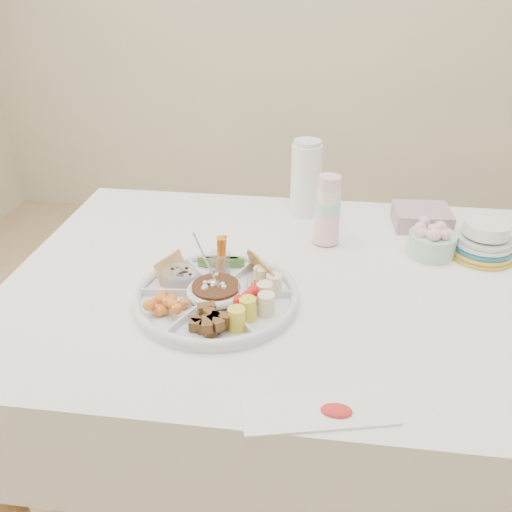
# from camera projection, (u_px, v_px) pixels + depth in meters

# --- Properties ---
(floor) EXTENTS (4.00, 4.00, 0.00)m
(floor) POSITION_uv_depth(u_px,v_px,m) (299.00, 481.00, 1.73)
(floor) COLOR tan
(floor) RESTS_ON ground
(dining_table) EXTENTS (1.52, 1.02, 0.76)m
(dining_table) POSITION_uv_depth(u_px,v_px,m) (304.00, 392.00, 1.54)
(dining_table) COLOR white
(dining_table) RESTS_ON floor
(party_tray) EXTENTS (0.42, 0.42, 0.04)m
(party_tray) POSITION_uv_depth(u_px,v_px,m) (216.00, 294.00, 1.26)
(party_tray) COLOR silver
(party_tray) RESTS_ON dining_table
(bean_dip) EXTENTS (0.12, 0.12, 0.04)m
(bean_dip) POSITION_uv_depth(u_px,v_px,m) (216.00, 291.00, 1.26)
(bean_dip) COLOR #4F260D
(bean_dip) RESTS_ON party_tray
(tortillas) EXTENTS (0.11, 0.11, 0.06)m
(tortillas) POSITION_uv_depth(u_px,v_px,m) (265.00, 272.00, 1.31)
(tortillas) COLOR #A7794A
(tortillas) RESTS_ON party_tray
(carrot_cucumber) EXTENTS (0.11, 0.11, 0.09)m
(carrot_cucumber) POSITION_uv_depth(u_px,v_px,m) (220.00, 251.00, 1.35)
(carrot_cucumber) COLOR orange
(carrot_cucumber) RESTS_ON party_tray
(pita_raisins) EXTENTS (0.13, 0.13, 0.07)m
(pita_raisins) POSITION_uv_depth(u_px,v_px,m) (172.00, 271.00, 1.31)
(pita_raisins) COLOR tan
(pita_raisins) RESTS_ON party_tray
(cherries) EXTENTS (0.12, 0.12, 0.05)m
(cherries) POSITION_uv_depth(u_px,v_px,m) (163.00, 304.00, 1.20)
(cherries) COLOR orange
(cherries) RESTS_ON party_tray
(granola_chunks) EXTENTS (0.11, 0.11, 0.04)m
(granola_chunks) POSITION_uv_depth(u_px,v_px,m) (211.00, 322.00, 1.14)
(granola_chunks) COLOR brown
(granola_chunks) RESTS_ON party_tray
(banana_tomato) EXTENTS (0.13, 0.13, 0.10)m
(banana_tomato) POSITION_uv_depth(u_px,v_px,m) (264.00, 297.00, 1.18)
(banana_tomato) COLOR #D6CA54
(banana_tomato) RESTS_ON party_tray
(cup_stack) EXTENTS (0.09, 0.09, 0.20)m
(cup_stack) POSITION_uv_depth(u_px,v_px,m) (328.00, 211.00, 1.48)
(cup_stack) COLOR silver
(cup_stack) RESTS_ON dining_table
(thermos) EXTENTS (0.11, 0.11, 0.24)m
(thermos) POSITION_uv_depth(u_px,v_px,m) (306.00, 178.00, 1.65)
(thermos) COLOR white
(thermos) RESTS_ON dining_table
(flower_bowl) EXTENTS (0.15, 0.15, 0.09)m
(flower_bowl) POSITION_uv_depth(u_px,v_px,m) (433.00, 239.00, 1.45)
(flower_bowl) COLOR #ABC4B4
(flower_bowl) RESTS_ON dining_table
(napkin_stack) EXTENTS (0.17, 0.15, 0.05)m
(napkin_stack) POSITION_uv_depth(u_px,v_px,m) (422.00, 217.00, 1.62)
(napkin_stack) COLOR #B48D96
(napkin_stack) RESTS_ON dining_table
(plate_stack) EXTENTS (0.22, 0.22, 0.11)m
(plate_stack) POSITION_uv_depth(u_px,v_px,m) (485.00, 238.00, 1.44)
(plate_stack) COLOR #FAC95C
(plate_stack) RESTS_ON dining_table
(placemat) EXTENTS (0.29, 0.16, 0.01)m
(placemat) POSITION_uv_depth(u_px,v_px,m) (319.00, 411.00, 0.96)
(placemat) COLOR silver
(placemat) RESTS_ON dining_table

